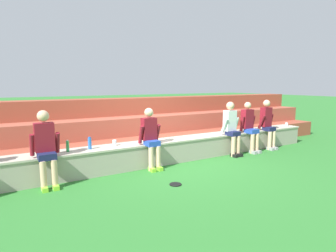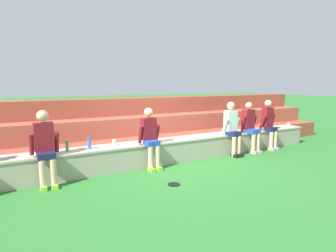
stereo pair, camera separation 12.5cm
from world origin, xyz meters
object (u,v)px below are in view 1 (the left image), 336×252
object	(u,v)px
person_right_of_center	(232,127)
person_center	(151,136)
person_far_right	(250,125)
water_bottle_near_right	(68,146)
plastic_cup_middle	(286,124)
frisbee	(175,184)
plastic_cup_right_end	(115,143)
person_rightmost_edge	(268,123)
water_bottle_near_left	(90,143)
person_left_of_center	(46,146)

from	to	relation	value
person_right_of_center	person_center	bearing A→B (deg)	179.56
person_center	person_far_right	size ratio (longest dim) A/B	0.98
water_bottle_near_right	plastic_cup_middle	world-z (taller)	water_bottle_near_right
person_right_of_center	frisbee	size ratio (longest dim) A/B	6.24
person_right_of_center	frisbee	bearing A→B (deg)	-155.09
person_right_of_center	person_far_right	size ratio (longest dim) A/B	1.02
person_far_right	plastic_cup_right_end	world-z (taller)	person_far_right
person_far_right	water_bottle_near_right	size ratio (longest dim) A/B	5.74
person_far_right	frisbee	xyz separation A→B (m)	(-3.27, -1.22, -0.75)
person_rightmost_edge	plastic_cup_right_end	distance (m)	4.67
person_center	frisbee	bearing A→B (deg)	-94.75
person_far_right	water_bottle_near_right	bearing A→B (deg)	176.95
water_bottle_near_left	water_bottle_near_right	bearing A→B (deg)	-179.36
person_center	person_rightmost_edge	xyz separation A→B (m)	(3.92, 0.00, 0.03)
person_left_of_center	plastic_cup_middle	bearing A→B (deg)	1.91
plastic_cup_middle	water_bottle_near_right	bearing A→B (deg)	179.71
person_center	frisbee	world-z (taller)	person_center
person_center	person_left_of_center	bearing A→B (deg)	-179.90
person_far_right	plastic_cup_middle	xyz separation A→B (m)	(1.95, 0.23, -0.14)
person_center	person_rightmost_edge	bearing A→B (deg)	0.05
person_rightmost_edge	frisbee	xyz separation A→B (m)	(-4.02, -1.21, -0.77)
person_right_of_center	person_far_right	world-z (taller)	person_right_of_center
person_rightmost_edge	water_bottle_near_left	bearing A→B (deg)	176.96
frisbee	person_center	bearing A→B (deg)	85.25
person_center	frisbee	distance (m)	1.42
person_rightmost_edge	frisbee	distance (m)	4.27
person_far_right	plastic_cup_right_end	bearing A→B (deg)	175.22
person_center	plastic_cup_right_end	size ratio (longest dim) A/B	10.68
person_center	frisbee	size ratio (longest dim) A/B	5.97
water_bottle_near_left	frisbee	size ratio (longest dim) A/B	1.13
person_left_of_center	frisbee	bearing A→B (deg)	-29.61
person_center	person_far_right	distance (m)	3.17
person_center	plastic_cup_right_end	bearing A→B (deg)	155.30
person_rightmost_edge	plastic_cup_right_end	world-z (taller)	person_rightmost_edge
frisbee	plastic_cup_middle	bearing A→B (deg)	15.47
person_left_of_center	plastic_cup_middle	distance (m)	7.34
person_center	plastic_cup_middle	distance (m)	5.13
plastic_cup_right_end	plastic_cup_middle	xyz separation A→B (m)	(5.86, -0.10, -0.01)
person_rightmost_edge	water_bottle_near_left	distance (m)	5.24
water_bottle_near_right	water_bottle_near_left	bearing A→B (deg)	0.64
water_bottle_near_left	plastic_cup_right_end	bearing A→B (deg)	5.85
water_bottle_near_right	plastic_cup_middle	distance (m)	6.89
person_center	person_right_of_center	world-z (taller)	person_right_of_center
plastic_cup_right_end	plastic_cup_middle	size ratio (longest dim) A/B	1.11
plastic_cup_right_end	frisbee	bearing A→B (deg)	-67.55
person_right_of_center	plastic_cup_right_end	bearing A→B (deg)	173.59
person_left_of_center	plastic_cup_right_end	world-z (taller)	person_left_of_center
water_bottle_near_left	plastic_cup_middle	distance (m)	6.43
person_left_of_center	water_bottle_near_right	distance (m)	0.54
plastic_cup_middle	plastic_cup_right_end	bearing A→B (deg)	179.04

